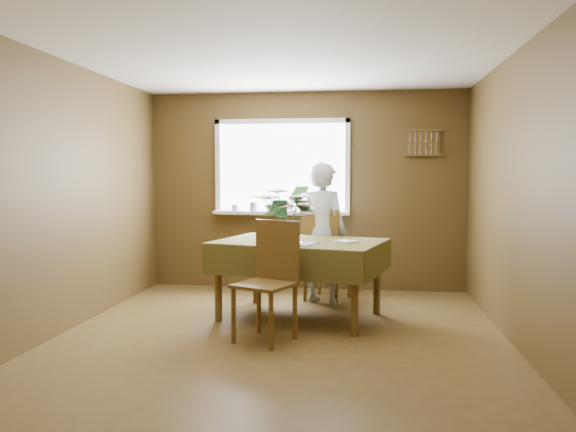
# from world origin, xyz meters

# --- Properties ---
(floor) EXTENTS (4.50, 4.50, 0.00)m
(floor) POSITION_xyz_m (0.00, 0.00, 0.00)
(floor) COLOR #533E1C
(floor) RESTS_ON ground
(ceiling) EXTENTS (4.50, 4.50, 0.00)m
(ceiling) POSITION_xyz_m (0.00, 0.00, 2.50)
(ceiling) COLOR white
(ceiling) RESTS_ON wall_back
(wall_back) EXTENTS (4.00, 0.00, 4.00)m
(wall_back) POSITION_xyz_m (0.00, 2.25, 1.25)
(wall_back) COLOR brown
(wall_back) RESTS_ON floor
(wall_front) EXTENTS (4.00, 0.00, 4.00)m
(wall_front) POSITION_xyz_m (0.00, -2.25, 1.25)
(wall_front) COLOR brown
(wall_front) RESTS_ON floor
(wall_left) EXTENTS (0.00, 4.50, 4.50)m
(wall_left) POSITION_xyz_m (-2.00, 0.00, 1.25)
(wall_left) COLOR brown
(wall_left) RESTS_ON floor
(wall_right) EXTENTS (0.00, 4.50, 4.50)m
(wall_right) POSITION_xyz_m (2.00, 0.00, 1.25)
(wall_right) COLOR brown
(wall_right) RESTS_ON floor
(window_assembly) EXTENTS (1.72, 0.20, 1.22)m
(window_assembly) POSITION_xyz_m (-0.30, 2.20, 1.35)
(window_assembly) COLOR white
(window_assembly) RESTS_ON wall_back
(spoon_rack) EXTENTS (0.44, 0.05, 0.33)m
(spoon_rack) POSITION_xyz_m (1.45, 2.22, 1.85)
(spoon_rack) COLOR brown
(spoon_rack) RESTS_ON wall_back
(dining_table) EXTENTS (1.85, 1.48, 0.80)m
(dining_table) POSITION_xyz_m (0.09, 0.74, 0.69)
(dining_table) COLOR brown
(dining_table) RESTS_ON floor
(chair_far) EXTENTS (0.59, 0.59, 1.06)m
(chair_far) POSITION_xyz_m (0.29, 1.54, 0.57)
(chair_far) COLOR brown
(chair_far) RESTS_ON floor
(chair_near) EXTENTS (0.59, 0.59, 1.05)m
(chair_near) POSITION_xyz_m (-0.08, -0.03, 0.56)
(chair_near) COLOR brown
(chair_near) RESTS_ON floor
(seated_woman) EXTENTS (0.69, 0.61, 1.59)m
(seated_woman) POSITION_xyz_m (0.28, 1.46, 0.80)
(seated_woman) COLOR white
(seated_woman) RESTS_ON floor
(flower_bouquet) EXTENTS (0.60, 0.60, 0.51)m
(flower_bouquet) POSITION_xyz_m (0.01, 0.57, 1.12)
(flower_bouquet) COLOR white
(flower_bouquet) RESTS_ON dining_table
(side_plate) EXTENTS (0.25, 0.25, 0.01)m
(side_plate) POSITION_xyz_m (0.56, 0.68, 0.80)
(side_plate) COLOR white
(side_plate) RESTS_ON dining_table
(table_knife) EXTENTS (0.14, 0.19, 0.00)m
(table_knife) POSITION_xyz_m (0.16, 0.53, 0.80)
(table_knife) COLOR silver
(table_knife) RESTS_ON dining_table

